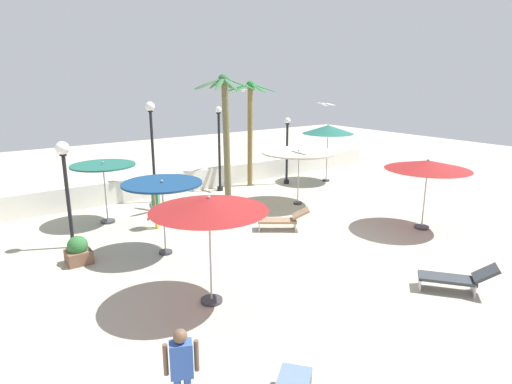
{
  "coord_description": "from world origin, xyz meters",
  "views": [
    {
      "loc": [
        -8.96,
        -8.98,
        5.43
      ],
      "look_at": [
        0.0,
        3.41,
        1.4
      ],
      "focal_mm": 30.86,
      "sensor_mm": 36.0,
      "label": 1
    }
  ],
  "objects_px": {
    "palm_tree_1": "(250,119)",
    "lounge_chair_2": "(457,278)",
    "seagull_0": "(243,90)",
    "seagull_1": "(326,104)",
    "lamp_post_0": "(152,139)",
    "lamp_post_1": "(219,145)",
    "palm_tree_0": "(226,124)",
    "lamp_post_2": "(66,177)",
    "lounge_chair_1": "(284,219)",
    "lamp_post_3": "(287,147)",
    "patio_umbrella_2": "(299,153)",
    "patio_umbrella_5": "(328,130)",
    "guest_1": "(156,201)",
    "patio_umbrella_0": "(162,187)",
    "patio_umbrella_1": "(103,169)",
    "guest_0": "(182,366)",
    "planter": "(78,251)",
    "patio_umbrella_3": "(209,205)",
    "patio_umbrella_4": "(428,165)"
  },
  "relations": [
    {
      "from": "patio_umbrella_5",
      "to": "palm_tree_0",
      "type": "xyz_separation_m",
      "value": [
        -6.89,
        -1.01,
        0.82
      ]
    },
    {
      "from": "lamp_post_2",
      "to": "lamp_post_3",
      "type": "height_order",
      "value": "lamp_post_2"
    },
    {
      "from": "patio_umbrella_2",
      "to": "lamp_post_2",
      "type": "relative_size",
      "value": 0.91
    },
    {
      "from": "lamp_post_0",
      "to": "lamp_post_1",
      "type": "distance_m",
      "value": 3.44
    },
    {
      "from": "lounge_chair_1",
      "to": "seagull_1",
      "type": "relative_size",
      "value": 1.67
    },
    {
      "from": "palm_tree_0",
      "to": "lamp_post_3",
      "type": "height_order",
      "value": "palm_tree_0"
    },
    {
      "from": "lamp_post_1",
      "to": "lounge_chair_1",
      "type": "relative_size",
      "value": 2.23
    },
    {
      "from": "guest_1",
      "to": "lamp_post_3",
      "type": "bearing_deg",
      "value": 17.24
    },
    {
      "from": "lounge_chair_2",
      "to": "lounge_chair_1",
      "type": "bearing_deg",
      "value": 95.39
    },
    {
      "from": "guest_1",
      "to": "seagull_0",
      "type": "xyz_separation_m",
      "value": [
        7.25,
        4.96,
        3.66
      ]
    },
    {
      "from": "planter",
      "to": "patio_umbrella_5",
      "type": "bearing_deg",
      "value": 13.79
    },
    {
      "from": "palm_tree_0",
      "to": "guest_0",
      "type": "height_order",
      "value": "palm_tree_0"
    },
    {
      "from": "palm_tree_1",
      "to": "planter",
      "type": "relative_size",
      "value": 6.16
    },
    {
      "from": "patio_umbrella_0",
      "to": "patio_umbrella_5",
      "type": "relative_size",
      "value": 0.81
    },
    {
      "from": "patio_umbrella_1",
      "to": "lamp_post_1",
      "type": "height_order",
      "value": "lamp_post_1"
    },
    {
      "from": "lamp_post_1",
      "to": "planter",
      "type": "relative_size",
      "value": 4.79
    },
    {
      "from": "guest_1",
      "to": "seagull_0",
      "type": "bearing_deg",
      "value": 34.39
    },
    {
      "from": "guest_1",
      "to": "palm_tree_1",
      "type": "bearing_deg",
      "value": 27.17
    },
    {
      "from": "patio_umbrella_3",
      "to": "lamp_post_3",
      "type": "height_order",
      "value": "lamp_post_3"
    },
    {
      "from": "patio_umbrella_3",
      "to": "palm_tree_1",
      "type": "distance_m",
      "value": 12.16
    },
    {
      "from": "patio_umbrella_0",
      "to": "patio_umbrella_3",
      "type": "relative_size",
      "value": 0.86
    },
    {
      "from": "patio_umbrella_0",
      "to": "palm_tree_1",
      "type": "height_order",
      "value": "palm_tree_1"
    },
    {
      "from": "lamp_post_2",
      "to": "seagull_1",
      "type": "xyz_separation_m",
      "value": [
        10.04,
        -1.24,
        1.95
      ]
    },
    {
      "from": "patio_umbrella_2",
      "to": "patio_umbrella_4",
      "type": "bearing_deg",
      "value": -72.38
    },
    {
      "from": "palm_tree_1",
      "to": "lamp_post_2",
      "type": "distance_m",
      "value": 10.28
    },
    {
      "from": "guest_0",
      "to": "planter",
      "type": "xyz_separation_m",
      "value": [
        0.31,
        7.49,
        -0.62
      ]
    },
    {
      "from": "guest_0",
      "to": "seagull_0",
      "type": "xyz_separation_m",
      "value": [
        10.75,
        14.01,
        3.71
      ]
    },
    {
      "from": "patio_umbrella_4",
      "to": "lamp_post_0",
      "type": "distance_m",
      "value": 11.17
    },
    {
      "from": "patio_umbrella_5",
      "to": "palm_tree_1",
      "type": "relative_size",
      "value": 0.58
    },
    {
      "from": "patio_umbrella_2",
      "to": "lamp_post_0",
      "type": "height_order",
      "value": "lamp_post_0"
    },
    {
      "from": "patio_umbrella_0",
      "to": "lamp_post_1",
      "type": "xyz_separation_m",
      "value": [
        5.54,
        5.77,
        0.05
      ]
    },
    {
      "from": "palm_tree_1",
      "to": "lounge_chair_2",
      "type": "xyz_separation_m",
      "value": [
        -2.35,
        -12.6,
        -2.99
      ]
    },
    {
      "from": "patio_umbrella_1",
      "to": "lamp_post_3",
      "type": "distance_m",
      "value": 9.65
    },
    {
      "from": "patio_umbrella_2",
      "to": "patio_umbrella_5",
      "type": "xyz_separation_m",
      "value": [
        4.13,
        2.43,
        0.5
      ]
    },
    {
      "from": "lamp_post_1",
      "to": "palm_tree_0",
      "type": "bearing_deg",
      "value": -115.56
    },
    {
      "from": "patio_umbrella_4",
      "to": "lounge_chair_1",
      "type": "distance_m",
      "value": 5.48
    },
    {
      "from": "guest_0",
      "to": "patio_umbrella_0",
      "type": "bearing_deg",
      "value": 67.72
    },
    {
      "from": "patio_umbrella_4",
      "to": "lamp_post_1",
      "type": "xyz_separation_m",
      "value": [
        -3.14,
        9.1,
        -0.13
      ]
    },
    {
      "from": "patio_umbrella_5",
      "to": "lamp_post_1",
      "type": "height_order",
      "value": "lamp_post_1"
    },
    {
      "from": "patio_umbrella_3",
      "to": "lamp_post_1",
      "type": "distance_m",
      "value": 11.04
    },
    {
      "from": "lounge_chair_2",
      "to": "seagull_1",
      "type": "relative_size",
      "value": 1.66
    },
    {
      "from": "seagull_0",
      "to": "seagull_1",
      "type": "distance_m",
      "value": 6.37
    },
    {
      "from": "patio_umbrella_5",
      "to": "guest_0",
      "type": "xyz_separation_m",
      "value": [
        -13.91,
        -10.82,
        -1.74
      ]
    },
    {
      "from": "patio_umbrella_0",
      "to": "lamp_post_0",
      "type": "xyz_separation_m",
      "value": [
        2.14,
        5.72,
        0.66
      ]
    },
    {
      "from": "lamp_post_0",
      "to": "guest_1",
      "type": "relative_size",
      "value": 2.54
    },
    {
      "from": "seagull_0",
      "to": "planter",
      "type": "bearing_deg",
      "value": -148.0
    },
    {
      "from": "lounge_chair_2",
      "to": "lamp_post_3",
      "type": "bearing_deg",
      "value": 70.87
    },
    {
      "from": "lamp_post_0",
      "to": "guest_1",
      "type": "distance_m",
      "value": 4.0
    },
    {
      "from": "patio_umbrella_5",
      "to": "lounge_chair_2",
      "type": "relative_size",
      "value": 1.66
    },
    {
      "from": "patio_umbrella_0",
      "to": "lamp_post_0",
      "type": "bearing_deg",
      "value": 69.46
    }
  ]
}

